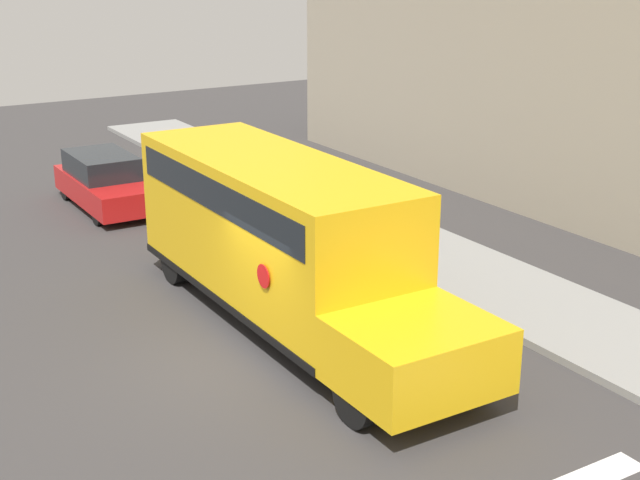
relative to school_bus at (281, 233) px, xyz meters
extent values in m
plane|color=#3A3838|center=(1.36, -1.72, -1.82)|extent=(60.00, 60.00, 0.00)
cube|color=gray|center=(1.36, 4.78, -1.75)|extent=(44.00, 3.00, 0.15)
cube|color=yellow|center=(-0.41, 0.00, 0.02)|extent=(7.59, 2.50, 2.78)
cube|color=yellow|center=(4.46, 0.00, -0.82)|extent=(2.16, 2.50, 1.11)
cube|color=black|center=(-0.41, 0.00, -1.29)|extent=(7.59, 2.54, 0.16)
cube|color=black|center=(-0.41, 0.00, 0.85)|extent=(6.98, 2.53, 0.64)
cylinder|color=red|center=(1.68, -1.29, -0.12)|extent=(0.44, 0.02, 0.44)
cylinder|color=black|center=(4.36, 1.08, -1.32)|extent=(1.00, 0.30, 1.00)
cylinder|color=black|center=(4.36, -1.08, -1.32)|extent=(1.00, 0.30, 1.00)
cylinder|color=black|center=(-3.00, 1.08, -1.32)|extent=(1.00, 0.30, 1.00)
cylinder|color=black|center=(-3.00, -1.08, -1.32)|extent=(1.00, 0.30, 1.00)
cube|color=red|center=(-9.60, -0.44, -1.26)|extent=(4.51, 1.71, 0.69)
cube|color=#1E2328|center=(-9.87, -0.44, -0.59)|extent=(2.53, 1.57, 0.64)
cylinder|color=black|center=(-8.11, 0.29, -1.50)|extent=(0.64, 0.22, 0.64)
cylinder|color=black|center=(-8.11, -1.18, -1.50)|extent=(0.64, 0.22, 0.64)
cylinder|color=black|center=(-11.09, 0.29, -1.50)|extent=(0.64, 0.22, 0.64)
cylinder|color=black|center=(-11.09, -1.18, -1.50)|extent=(0.64, 0.22, 0.64)
camera|label=1|loc=(14.72, -8.08, 5.44)|focal=50.00mm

